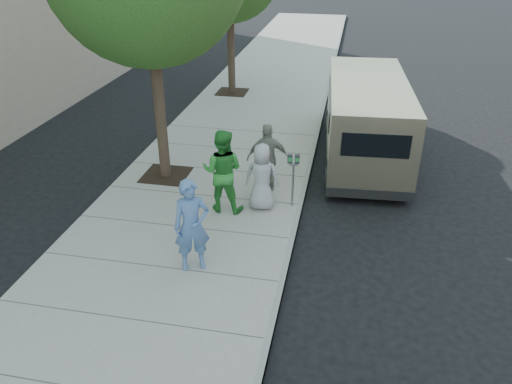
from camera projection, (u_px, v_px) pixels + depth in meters
ground at (227, 237)px, 11.06m from camera, size 120.00×120.00×0.00m
sidewalk at (184, 229)px, 11.19m from camera, size 5.00×60.00×0.15m
curb_face at (292, 241)px, 10.78m from camera, size 0.12×60.00×0.16m
parking_meter at (293, 169)px, 11.53m from camera, size 0.28×0.12×1.34m
van at (366, 118)px, 14.23m from camera, size 2.47×6.34×2.31m
person_officer at (192, 226)px, 9.41m from camera, size 0.82×0.70×1.90m
person_green_shirt at (223, 171)px, 11.39m from camera, size 0.98×0.77×1.99m
person_gray_shirt at (262, 177)px, 11.54m from camera, size 0.83×0.57×1.62m
person_striped_polo at (268, 158)px, 12.30m from camera, size 1.10×0.65×1.76m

